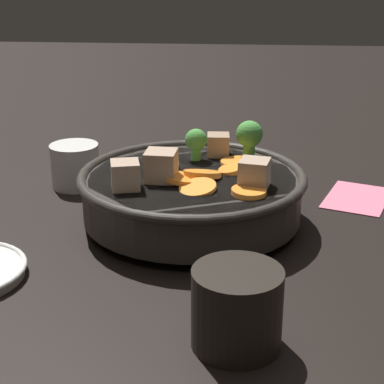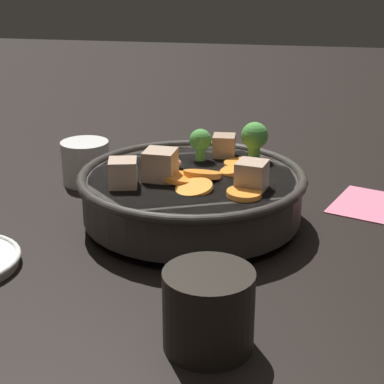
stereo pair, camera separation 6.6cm
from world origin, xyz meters
TOP-DOWN VIEW (x-y plane):
  - ground_plane at (0.00, 0.00)m, footprint 3.00×3.00m
  - stirfry_bowl at (0.00, -0.00)m, footprint 0.27×0.27m
  - tea_cup at (0.11, 0.17)m, footprint 0.07×0.07m
  - dark_mug at (-0.25, -0.06)m, footprint 0.10×0.08m
  - napkin at (0.10, -0.21)m, footprint 0.13×0.11m

SIDE VIEW (x-z plane):
  - ground_plane at x=0.00m, z-range 0.00..0.00m
  - napkin at x=0.10m, z-range 0.00..0.00m
  - tea_cup at x=0.11m, z-range 0.00..0.06m
  - dark_mug at x=-0.25m, z-range 0.00..0.07m
  - stirfry_bowl at x=0.00m, z-range -0.01..0.10m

